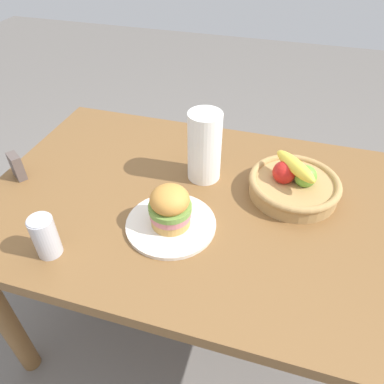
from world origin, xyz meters
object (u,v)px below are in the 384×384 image
(plate, at_px, (171,224))
(paper_towel_roll, at_px, (204,147))
(fruit_basket, at_px, (294,184))
(sandwich, at_px, (170,207))
(napkin_holder, at_px, (17,166))
(soda_can, at_px, (45,236))

(plate, distance_m, paper_towel_roll, 0.28)
(fruit_basket, bearing_deg, paper_towel_roll, 178.27)
(sandwich, bearing_deg, plate, 0.00)
(sandwich, distance_m, napkin_holder, 0.58)
(sandwich, xyz_separation_m, napkin_holder, (-0.57, 0.07, -0.03))
(fruit_basket, bearing_deg, sandwich, -143.00)
(plate, height_order, fruit_basket, fruit_basket)
(soda_can, relative_size, fruit_basket, 0.43)
(fruit_basket, height_order, napkin_holder, fruit_basket)
(soda_can, distance_m, paper_towel_roll, 0.55)
(plate, relative_size, fruit_basket, 0.92)
(paper_towel_roll, bearing_deg, napkin_holder, -163.04)
(soda_can, bearing_deg, sandwich, 33.67)
(soda_can, xyz_separation_m, fruit_basket, (0.61, 0.44, -0.02))
(fruit_basket, bearing_deg, napkin_holder, -169.03)
(plate, bearing_deg, napkin_holder, 172.66)
(sandwich, bearing_deg, soda_can, -146.33)
(sandwich, relative_size, fruit_basket, 0.45)
(sandwich, bearing_deg, fruit_basket, 37.00)
(sandwich, relative_size, napkin_holder, 1.44)
(sandwich, relative_size, paper_towel_roll, 0.54)
(plate, xyz_separation_m, fruit_basket, (0.33, 0.25, 0.04))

